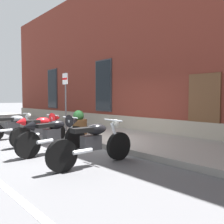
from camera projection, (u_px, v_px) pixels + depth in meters
ground_plane at (81, 143)px, 8.06m from camera, size 140.00×140.00×0.00m
sidewalk at (116, 136)px, 9.08m from camera, size 32.26×3.11×0.15m
brick_pub_facade at (184, 55)px, 11.79m from camera, size 26.26×5.86×7.19m
motorcycle_grey_naked at (14, 126)px, 8.98m from camera, size 0.62×1.97×0.92m
motorcycle_red_sport at (42, 127)px, 7.88m from camera, size 0.66×2.01×1.00m
motorcycle_black_sport at (56, 133)px, 6.66m from camera, size 0.64×2.19×1.02m
motorcycle_black_naked at (94, 143)px, 5.41m from camera, size 0.62×2.22×0.99m
parking_sign at (65, 93)px, 9.83m from camera, size 0.36×0.07×2.36m
barrel_planter at (79, 124)px, 9.06m from camera, size 0.65×0.65×0.89m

